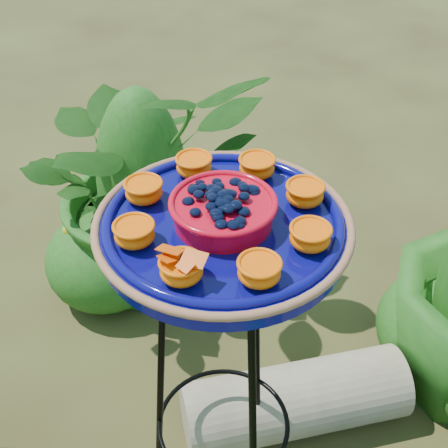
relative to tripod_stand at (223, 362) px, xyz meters
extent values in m
torus|color=black|center=(0.00, 0.00, 0.31)|extent=(0.26, 0.26, 0.01)
torus|color=black|center=(0.00, 0.00, -0.21)|extent=(0.33, 0.33, 0.01)
cylinder|color=black|center=(0.01, 0.13, -0.09)|extent=(0.02, 0.08, 0.81)
cylinder|color=black|center=(-0.12, -0.05, -0.09)|extent=(0.08, 0.05, 0.81)
cylinder|color=black|center=(0.11, -0.08, -0.09)|extent=(0.07, 0.06, 0.81)
cylinder|color=#080862|center=(0.00, 0.00, 0.34)|extent=(0.45, 0.45, 0.04)
torus|color=#926142|center=(0.00, 0.00, 0.36)|extent=(0.43, 0.43, 0.01)
torus|color=#080862|center=(0.00, 0.00, 0.36)|extent=(0.40, 0.40, 0.02)
cylinder|color=red|center=(0.00, 0.00, 0.38)|extent=(0.18, 0.18, 0.04)
torus|color=red|center=(0.00, 0.00, 0.40)|extent=(0.18, 0.18, 0.01)
ellipsoid|color=black|center=(0.00, 0.00, 0.41)|extent=(0.14, 0.14, 0.03)
ellipsoid|color=#ED6002|center=(0.15, 0.01, 0.38)|extent=(0.06, 0.06, 0.03)
cylinder|color=orange|center=(0.15, 0.01, 0.39)|extent=(0.06, 0.06, 0.01)
ellipsoid|color=#ED6002|center=(0.10, 0.11, 0.38)|extent=(0.06, 0.06, 0.03)
cylinder|color=orange|center=(0.10, 0.11, 0.39)|extent=(0.06, 0.06, 0.01)
ellipsoid|color=#ED6002|center=(-0.01, 0.15, 0.38)|extent=(0.06, 0.06, 0.03)
cylinder|color=orange|center=(-0.01, 0.15, 0.39)|extent=(0.06, 0.06, 0.01)
ellipsoid|color=#ED6002|center=(-0.11, 0.10, 0.38)|extent=(0.06, 0.06, 0.03)
cylinder|color=orange|center=(-0.11, 0.10, 0.39)|extent=(0.06, 0.06, 0.01)
ellipsoid|color=#ED6002|center=(-0.15, -0.01, 0.38)|extent=(0.06, 0.06, 0.03)
cylinder|color=orange|center=(-0.15, -0.01, 0.39)|extent=(0.06, 0.06, 0.01)
ellipsoid|color=#ED6002|center=(-0.10, -0.11, 0.38)|extent=(0.06, 0.06, 0.03)
cylinder|color=orange|center=(-0.10, -0.11, 0.39)|extent=(0.06, 0.06, 0.01)
ellipsoid|color=#ED6002|center=(0.01, -0.15, 0.38)|extent=(0.06, 0.06, 0.03)
cylinder|color=orange|center=(0.01, -0.15, 0.39)|extent=(0.06, 0.06, 0.01)
ellipsoid|color=#ED6002|center=(0.11, -0.10, 0.38)|extent=(0.06, 0.06, 0.03)
cylinder|color=orange|center=(0.11, -0.10, 0.39)|extent=(0.06, 0.06, 0.01)
cylinder|color=black|center=(0.01, -0.15, 0.40)|extent=(0.01, 0.03, 0.00)
cube|color=#FF4805|center=(-0.01, -0.14, 0.41)|extent=(0.04, 0.03, 0.01)
cube|color=#FF4805|center=(0.03, -0.14, 0.41)|extent=(0.04, 0.03, 0.01)
cylinder|color=tan|center=(0.08, 0.26, -0.40)|extent=(0.57, 0.54, 0.20)
imported|color=#1A5015|center=(-0.59, 0.58, -0.10)|extent=(0.93, 0.95, 0.80)
camera|label=1|loc=(0.38, -0.71, 1.00)|focal=50.00mm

